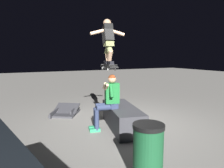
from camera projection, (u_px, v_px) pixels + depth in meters
name	position (u px, v px, depth m)	size (l,w,h in m)	color
ground_plane	(122.00, 124.00, 5.68)	(40.00, 40.00, 0.00)	gray
ledge_box_main	(122.00, 117.00, 5.35)	(1.89, 0.66, 0.55)	#38383D
person_sitting_on_ledge	(108.00, 99.00, 5.15)	(0.59, 0.78, 1.39)	#2D3856
skateboard	(109.00, 67.00, 5.22)	(1.04, 0.38, 0.15)	black
skater_airborne	(108.00, 39.00, 5.18)	(0.63, 0.89, 1.12)	black
kicker_ramp	(65.00, 112.00, 6.62)	(1.20, 1.13, 0.35)	#38383D
trash_bin	(148.00, 153.00, 3.04)	(0.46, 0.46, 0.87)	#19512D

